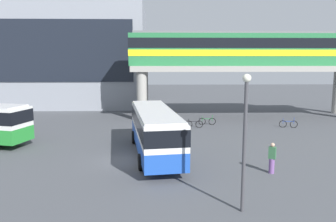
% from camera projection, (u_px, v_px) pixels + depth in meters
% --- Properties ---
extents(ground_plane, '(120.00, 120.00, 0.00)m').
position_uv_depth(ground_plane, '(137.00, 130.00, 31.57)').
color(ground_plane, '#47494F').
extents(station_building, '(25.27, 12.30, 14.21)m').
position_uv_depth(station_building, '(59.00, 57.00, 48.01)').
color(station_building, gray).
rests_on(station_building, ground_plane).
extents(elevated_platform, '(26.72, 6.37, 5.99)m').
position_uv_depth(elevated_platform, '(247.00, 74.00, 38.05)').
color(elevated_platform, '#9E9B93').
rests_on(elevated_platform, ground_plane).
extents(train, '(23.40, 2.96, 3.84)m').
position_uv_depth(train, '(231.00, 48.00, 37.55)').
color(train, '#26723F').
rests_on(train, elevated_platform).
extents(bus_main, '(3.99, 11.28, 3.22)m').
position_uv_depth(bus_main, '(155.00, 127.00, 22.78)').
color(bus_main, '#1E4CB2').
rests_on(bus_main, ground_plane).
extents(bicycle_blue, '(1.78, 0.31, 1.04)m').
position_uv_depth(bicycle_blue, '(288.00, 124.00, 32.46)').
color(bicycle_blue, black).
rests_on(bicycle_blue, ground_plane).
extents(bicycle_black, '(1.79, 0.07, 1.04)m').
position_uv_depth(bicycle_black, '(194.00, 124.00, 32.41)').
color(bicycle_black, black).
rests_on(bicycle_black, ground_plane).
extents(bicycle_green, '(1.79, 0.11, 1.04)m').
position_uv_depth(bicycle_green, '(207.00, 121.00, 33.92)').
color(bicycle_green, black).
rests_on(bicycle_green, ground_plane).
extents(pedestrian_at_kerb, '(0.48, 0.43, 1.83)m').
position_uv_depth(pedestrian_at_kerb, '(272.00, 159.00, 19.18)').
color(pedestrian_at_kerb, '#724C8C').
rests_on(pedestrian_at_kerb, ground_plane).
extents(lamp_post, '(0.36, 0.36, 6.02)m').
position_uv_depth(lamp_post, '(245.00, 132.00, 13.87)').
color(lamp_post, '#3F3F44').
rests_on(lamp_post, ground_plane).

